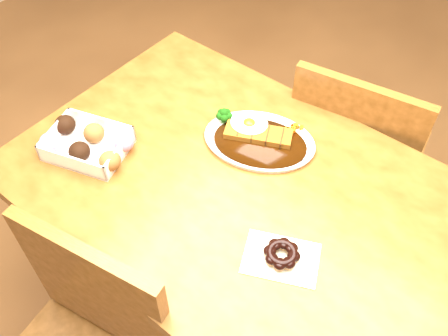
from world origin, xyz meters
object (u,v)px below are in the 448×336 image
Objects in this scene: donut_box at (87,143)px; chair_far at (353,153)px; table at (241,210)px; katsu_curry_plate at (258,137)px; pon_de_ring at (282,255)px.

chair_far is at bearing 55.14° from donut_box.
katsu_curry_plate is at bearing 112.79° from table.
pon_de_ring is at bearing 4.78° from donut_box.
katsu_curry_plate is 0.46m from donut_box.
pon_de_ring is (0.20, -0.11, 0.12)m from table.
pon_de_ring is (0.60, 0.05, -0.01)m from donut_box.
pon_de_ring is at bearing -29.32° from table.
pon_de_ring is (0.11, -0.65, 0.29)m from chair_far.
table is 3.34× the size of katsu_curry_plate.
pon_de_ring is (0.26, -0.27, 0.00)m from katsu_curry_plate.
chair_far is 4.25× the size of pon_de_ring.
katsu_curry_plate reaches higher than donut_box.
table is at bearing 21.68° from donut_box.
katsu_curry_plate is 0.37m from pon_de_ring.
donut_box is (-0.48, -0.70, 0.30)m from chair_far.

